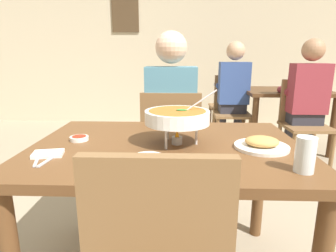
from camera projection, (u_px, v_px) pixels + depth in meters
cafe_rear_partition at (176, 34)px, 4.72m from camera, size 10.00×0.10×3.00m
picture_frame_hung at (125, 14)px, 4.62m from camera, size 0.44×0.03×0.56m
dining_table_main at (167, 165)px, 1.36m from camera, size 1.26×0.91×0.74m
chair_diner_main at (171, 143)px, 2.11m from camera, size 0.44×0.44×0.90m
diner_main at (171, 111)px, 2.09m from camera, size 0.40×0.45×1.31m
curry_bowl at (177, 117)px, 1.31m from camera, size 0.33×0.30×0.26m
rice_plate at (148, 162)px, 1.05m from camera, size 0.24×0.24×0.06m
appetizer_plate at (262, 144)px, 1.27m from camera, size 0.24×0.24×0.06m
sauce_dish at (79, 138)px, 1.39m from camera, size 0.09×0.09×0.02m
napkin_folded at (48, 154)px, 1.18m from camera, size 0.13×0.10×0.02m
fork_utensil at (38, 159)px, 1.13m from camera, size 0.07×0.16×0.01m
spoon_utensil at (50, 159)px, 1.13m from camera, size 0.03×0.17×0.01m
drink_glass at (305, 156)px, 1.01m from camera, size 0.07×0.07×0.13m
dining_table_far at (285, 100)px, 3.49m from camera, size 1.00×0.80×0.74m
chair_bg_left at (231, 107)px, 3.60m from camera, size 0.45×0.45×0.90m
chair_bg_middle at (303, 118)px, 2.97m from camera, size 0.45×0.45×0.90m
chair_bg_right at (232, 101)px, 4.04m from camera, size 0.45×0.45×0.90m
patron_bg_left at (233, 89)px, 3.50m from camera, size 0.40×0.45×1.31m
patron_bg_middle at (306, 95)px, 2.92m from camera, size 0.40×0.45×1.31m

